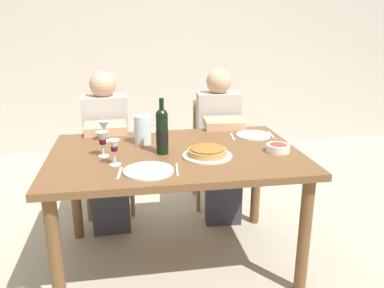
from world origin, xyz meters
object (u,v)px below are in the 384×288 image
dinner_plate_left_setting (253,135)px  chair_left (108,150)px  baked_tart (207,152)px  diner_left (107,145)px  wine_glass_right_diner (114,147)px  wine_glass_centre (103,139)px  wine_glass_left_diner (104,127)px  wine_bottle (162,131)px  water_pitcher (143,131)px  dining_table (176,166)px  chair_right (215,145)px  diner_right (220,139)px  dinner_plate_right_setting (149,171)px  salad_bowl (278,147)px

dinner_plate_left_setting → chair_left: 1.25m
baked_tart → diner_left: diner_left is taller
wine_glass_right_diner → wine_glass_centre: wine_glass_centre is taller
wine_glass_left_diner → wine_glass_right_diner: size_ratio=0.95×
wine_bottle → wine_glass_left_diner: 0.47m
wine_glass_right_diner → dinner_plate_left_setting: 1.02m
water_pitcher → wine_glass_left_diner: 0.26m
wine_glass_centre → chair_left: bearing=91.8°
dining_table → wine_glass_right_diner: bearing=-154.4°
wine_glass_left_diner → chair_right: size_ratio=0.16×
baked_tart → dinner_plate_left_setting: size_ratio=1.24×
wine_glass_centre → diner_right: bearing=38.5°
wine_glass_left_diner → chair_right: bearing=35.0°
dinner_plate_left_setting → wine_bottle: bearing=-157.9°
wine_glass_centre → chair_right: bearing=46.4°
wine_glass_left_diner → diner_right: size_ratio=0.12×
dinner_plate_right_setting → chair_right: size_ratio=0.30×
salad_bowl → chair_left: 1.50m
baked_tart → salad_bowl: baked_tart is taller
water_pitcher → chair_left: size_ratio=0.21×
chair_left → wine_glass_left_diner: bearing=89.0°
baked_tart → wine_glass_centre: 0.61m
chair_right → wine_glass_centre: bearing=50.7°
wine_bottle → chair_right: wine_bottle is taller
wine_glass_centre → dinner_plate_right_setting: size_ratio=0.56×
dining_table → wine_glass_centre: (-0.42, -0.01, 0.20)m
chair_left → diner_right: 0.93m
water_pitcher → dinner_plate_left_setting: (0.76, 0.05, -0.08)m
wine_bottle → diner_right: (0.52, 0.69, -0.28)m
salad_bowl → wine_glass_centre: wine_glass_centre is taller
wine_glass_centre → diner_left: size_ratio=0.13×
baked_tart → chair_left: size_ratio=0.33×
baked_tart → wine_glass_centre: (-0.60, 0.11, 0.08)m
dining_table → chair_left: (-0.45, 0.92, -0.17)m
wine_glass_left_diner → diner_right: 0.98m
dining_table → wine_glass_right_diner: (-0.36, -0.17, 0.20)m
wine_glass_centre → dinner_plate_right_setting: wine_glass_centre is taller
wine_bottle → chair_right: bearing=60.0°
diner_right → wine_bottle: bearing=57.4°
dining_table → wine_glass_centre: 0.47m
dinner_plate_left_setting → dinner_plate_right_setting: bearing=-143.6°
dining_table → chair_right: (0.46, 0.91, -0.17)m
salad_bowl → wine_glass_centre: size_ratio=0.96×
wine_glass_centre → diner_right: (0.87, 0.69, -0.25)m
salad_bowl → dinner_plate_right_setting: size_ratio=0.54×
chair_right → diner_right: (-0.01, -0.24, 0.12)m
wine_glass_left_diner → chair_left: 0.72m
dining_table → chair_left: bearing=116.4°
wine_glass_centre → chair_left: size_ratio=0.17×
diner_right → dining_table: bearing=61.3°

